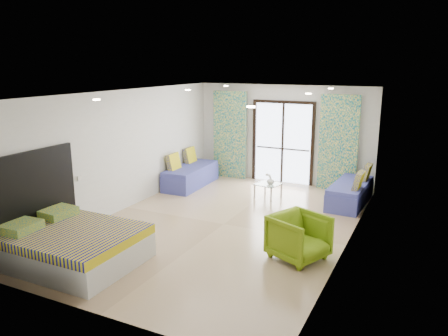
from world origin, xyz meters
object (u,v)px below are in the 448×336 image
at_px(armchair, 299,235).
at_px(daybed_right, 351,192).
at_px(coffee_table, 268,185).
at_px(daybed_left, 190,175).
at_px(bed, 74,245).

bearing_deg(armchair, daybed_right, 19.67).
bearing_deg(armchair, coffee_table, 52.83).
xyz_separation_m(daybed_left, daybed_right, (4.23, 0.27, -0.01)).
xyz_separation_m(daybed_left, coffee_table, (2.30, -0.12, 0.02)).
xyz_separation_m(bed, coffee_table, (1.66, 4.83, 0.02)).
distance_m(daybed_right, coffee_table, 1.98).
xyz_separation_m(bed, armchair, (3.34, 1.79, 0.13)).
bearing_deg(daybed_left, armchair, -40.68).
bearing_deg(coffee_table, daybed_right, 11.53).
bearing_deg(daybed_right, bed, -121.64).
relative_size(daybed_left, daybed_right, 1.04).
relative_size(daybed_right, armchair, 2.21).
bearing_deg(daybed_left, bed, -84.85).
xyz_separation_m(daybed_right, coffee_table, (-1.94, -0.39, 0.04)).
bearing_deg(bed, daybed_left, 97.35).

